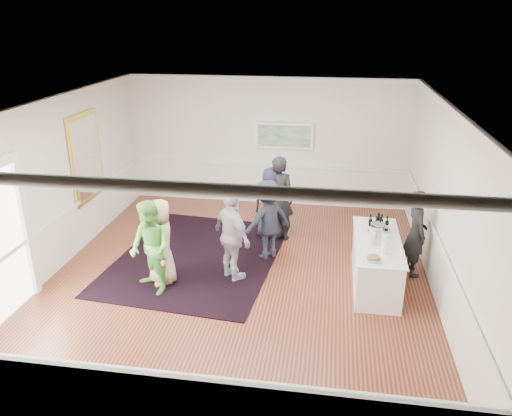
% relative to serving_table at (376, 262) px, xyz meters
% --- Properties ---
extents(floor, '(8.00, 8.00, 0.00)m').
position_rel_serving_table_xyz_m(floor, '(-2.47, -0.15, -0.43)').
color(floor, brown).
rests_on(floor, ground).
extents(ceiling, '(7.00, 8.00, 0.02)m').
position_rel_serving_table_xyz_m(ceiling, '(-2.47, -0.15, 2.77)').
color(ceiling, white).
rests_on(ceiling, wall_back).
extents(wall_left, '(0.02, 8.00, 3.20)m').
position_rel_serving_table_xyz_m(wall_left, '(-5.97, -0.15, 1.17)').
color(wall_left, white).
rests_on(wall_left, floor).
extents(wall_right, '(0.02, 8.00, 3.20)m').
position_rel_serving_table_xyz_m(wall_right, '(1.03, -0.15, 1.17)').
color(wall_right, white).
rests_on(wall_right, floor).
extents(wall_back, '(7.00, 0.02, 3.20)m').
position_rel_serving_table_xyz_m(wall_back, '(-2.47, 3.85, 1.17)').
color(wall_back, white).
rests_on(wall_back, floor).
extents(wall_front, '(7.00, 0.02, 3.20)m').
position_rel_serving_table_xyz_m(wall_front, '(-2.47, -4.15, 1.17)').
color(wall_front, white).
rests_on(wall_front, floor).
extents(wainscoting, '(7.00, 8.00, 1.00)m').
position_rel_serving_table_xyz_m(wainscoting, '(-2.47, -0.15, 0.07)').
color(wainscoting, white).
rests_on(wainscoting, floor).
extents(mirror, '(0.05, 1.25, 1.85)m').
position_rel_serving_table_xyz_m(mirror, '(-5.93, 1.15, 1.37)').
color(mirror, yellow).
rests_on(mirror, wall_left).
extents(landscape_painting, '(1.44, 0.06, 0.66)m').
position_rel_serving_table_xyz_m(landscape_painting, '(-2.07, 3.80, 1.35)').
color(landscape_painting, white).
rests_on(landscape_painting, wall_back).
extents(area_rug, '(3.40, 4.26, 0.02)m').
position_rel_serving_table_xyz_m(area_rug, '(-3.44, 0.50, -0.42)').
color(area_rug, black).
rests_on(area_rug, floor).
extents(serving_table, '(0.81, 2.13, 0.86)m').
position_rel_serving_table_xyz_m(serving_table, '(0.00, 0.00, 0.00)').
color(serving_table, white).
rests_on(serving_table, floor).
extents(bartender, '(0.49, 0.66, 1.65)m').
position_rel_serving_table_xyz_m(bartender, '(0.73, 0.51, 0.39)').
color(bartender, black).
rests_on(bartender, floor).
extents(guest_tan, '(0.88, 0.93, 1.59)m').
position_rel_serving_table_xyz_m(guest_tan, '(-3.82, -0.52, 0.36)').
color(guest_tan, tan).
rests_on(guest_tan, floor).
extents(guest_green, '(1.03, 1.02, 1.68)m').
position_rel_serving_table_xyz_m(guest_green, '(-3.88, -0.87, 0.41)').
color(guest_green, '#6AC74F').
rests_on(guest_green, floor).
extents(guest_lilac, '(1.01, 1.00, 1.71)m').
position_rel_serving_table_xyz_m(guest_lilac, '(-2.58, -0.21, 0.42)').
color(guest_lilac, silver).
rests_on(guest_lilac, floor).
extents(guest_dark_a, '(1.19, 1.12, 1.62)m').
position_rel_serving_table_xyz_m(guest_dark_a, '(-2.06, 0.74, 0.38)').
color(guest_dark_a, '#202435').
rests_on(guest_dark_a, floor).
extents(guest_dark_b, '(0.73, 0.53, 1.85)m').
position_rel_serving_table_xyz_m(guest_dark_b, '(-1.96, 1.69, 0.49)').
color(guest_dark_b, black).
rests_on(guest_dark_b, floor).
extents(guest_navy, '(0.87, 0.67, 1.59)m').
position_rel_serving_table_xyz_m(guest_navy, '(-2.12, 1.71, 0.36)').
color(guest_navy, '#202435').
rests_on(guest_navy, floor).
extents(wine_bottles, '(0.38, 0.31, 0.31)m').
position_rel_serving_table_xyz_m(wine_bottles, '(0.01, 0.46, 0.58)').
color(wine_bottles, black).
rests_on(wine_bottles, serving_table).
extents(juice_pitchers, '(0.33, 0.58, 0.24)m').
position_rel_serving_table_xyz_m(juice_pitchers, '(-0.01, -0.24, 0.55)').
color(juice_pitchers, '#67A83C').
rests_on(juice_pitchers, serving_table).
extents(ice_bucket, '(0.26, 0.26, 0.24)m').
position_rel_serving_table_xyz_m(ice_bucket, '(-0.01, 0.17, 0.54)').
color(ice_bucket, silver).
rests_on(ice_bucket, serving_table).
extents(nut_bowl, '(0.24, 0.24, 0.08)m').
position_rel_serving_table_xyz_m(nut_bowl, '(-0.13, -0.80, 0.46)').
color(nut_bowl, white).
rests_on(nut_bowl, serving_table).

